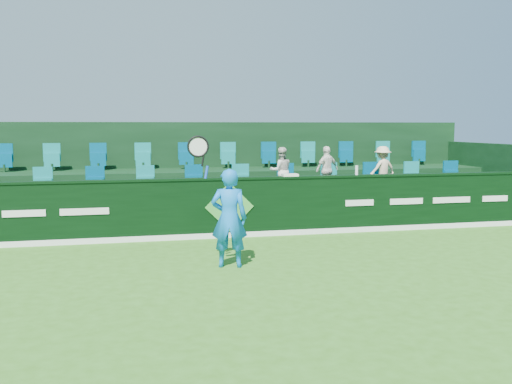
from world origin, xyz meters
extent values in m
plane|color=#326618|center=(0.00, 0.00, 0.00)|extent=(60.00, 60.00, 0.00)
cube|color=black|center=(0.00, 4.00, 0.65)|extent=(16.00, 0.20, 1.30)
cube|color=black|center=(0.00, 4.00, 1.32)|extent=(16.00, 0.24, 0.05)
cube|color=white|center=(0.00, 3.89, 0.06)|extent=(16.00, 0.02, 0.12)
cube|color=green|center=(0.00, 3.88, 0.70)|extent=(1.10, 0.02, 1.10)
cube|color=white|center=(-4.30, 3.89, 0.70)|extent=(0.85, 0.01, 0.14)
cube|color=white|center=(-3.10, 3.89, 0.70)|extent=(1.00, 0.01, 0.14)
cube|color=white|center=(3.10, 3.89, 0.70)|extent=(0.70, 0.01, 0.14)
cube|color=white|center=(4.30, 3.89, 0.70)|extent=(0.85, 0.01, 0.14)
cube|color=white|center=(5.50, 3.89, 0.70)|extent=(1.00, 0.01, 0.14)
cube|color=white|center=(6.70, 3.89, 0.70)|extent=(0.70, 0.01, 0.14)
cube|color=black|center=(0.00, 5.10, 0.40)|extent=(16.00, 2.00, 0.80)
cube|color=black|center=(0.00, 7.00, 0.65)|extent=(16.00, 1.80, 1.30)
cube|color=black|center=(0.00, 8.00, 1.30)|extent=(16.00, 0.20, 2.60)
cube|color=black|center=(7.90, 6.00, 1.00)|extent=(0.20, 4.00, 2.00)
cube|color=#107E7D|center=(0.00, 5.50, 1.10)|extent=(13.50, 0.50, 0.60)
cube|color=#107E7D|center=(0.00, 7.30, 1.60)|extent=(13.50, 0.50, 0.60)
imported|color=blue|center=(-0.46, 1.31, 0.88)|extent=(0.72, 0.55, 1.75)
cylinder|color=#143FBF|center=(-0.87, 1.21, 1.71)|extent=(0.08, 0.04, 0.22)
cylinder|color=black|center=(-0.93, 1.21, 1.91)|extent=(0.07, 0.03, 0.20)
torus|color=black|center=(-1.01, 1.21, 2.15)|extent=(0.44, 0.04, 0.44)
cylinder|color=silver|center=(-1.01, 1.21, 2.15)|extent=(0.36, 0.01, 0.36)
imported|color=silver|center=(1.52, 5.12, 1.38)|extent=(0.58, 0.45, 1.17)
imported|color=white|center=(2.73, 5.12, 1.39)|extent=(0.75, 0.53, 1.19)
imported|color=beige|center=(4.24, 5.12, 1.39)|extent=(0.84, 0.60, 1.17)
cube|color=silver|center=(1.43, 4.00, 1.38)|extent=(0.36, 0.23, 0.05)
cylinder|color=silver|center=(3.06, 4.00, 1.46)|extent=(0.07, 0.07, 0.22)
camera|label=1|loc=(-2.19, -8.49, 2.50)|focal=40.00mm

